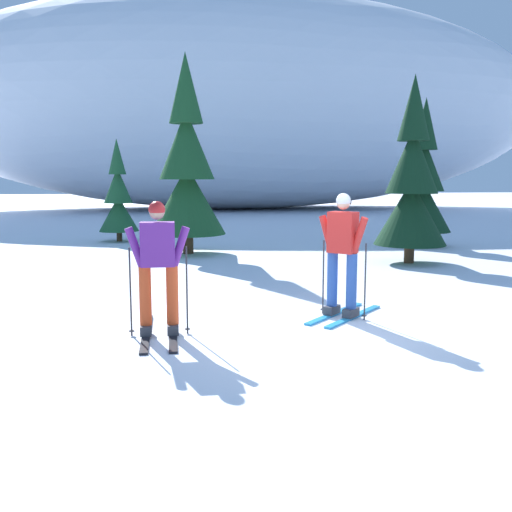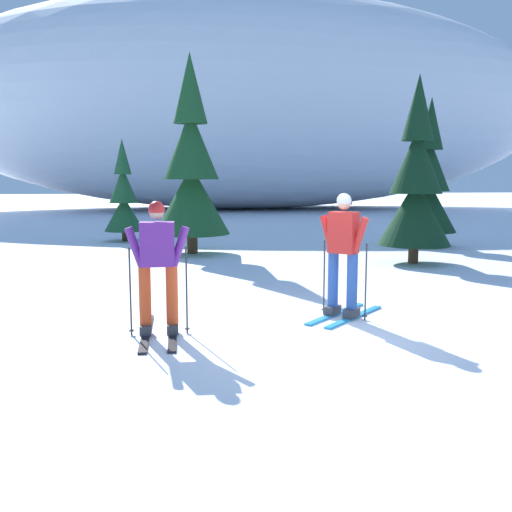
{
  "view_description": "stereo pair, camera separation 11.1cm",
  "coord_description": "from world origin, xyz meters",
  "px_view_note": "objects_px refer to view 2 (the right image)",
  "views": [
    {
      "loc": [
        -1.84,
        -6.87,
        2.0
      ],
      "look_at": [
        -0.83,
        0.61,
        0.95
      ],
      "focal_mm": 40.52,
      "sensor_mm": 36.0,
      "label": 1
    },
    {
      "loc": [
        -1.73,
        -6.89,
        2.0
      ],
      "look_at": [
        -0.83,
        0.61,
        0.95
      ],
      "focal_mm": 40.52,
      "sensor_mm": 36.0,
      "label": 2
    }
  ],
  "objects_px": {
    "skier_purple_jacket": "(158,267)",
    "pine_tree_center_left": "(124,199)",
    "pine_tree_center": "(191,171)",
    "skier_red_jacket": "(343,254)",
    "pine_tree_far_right": "(429,185)",
    "pine_tree_center_right": "(416,186)"
  },
  "relations": [
    {
      "from": "pine_tree_center_left",
      "to": "skier_purple_jacket",
      "type": "bearing_deg",
      "value": -81.93
    },
    {
      "from": "skier_red_jacket",
      "to": "pine_tree_center_right",
      "type": "xyz_separation_m",
      "value": [
        3.0,
        4.84,
        0.86
      ]
    },
    {
      "from": "pine_tree_center_right",
      "to": "skier_red_jacket",
      "type": "bearing_deg",
      "value": -121.81
    },
    {
      "from": "pine_tree_center_left",
      "to": "pine_tree_far_right",
      "type": "distance_m",
      "value": 9.06
    },
    {
      "from": "skier_red_jacket",
      "to": "pine_tree_center",
      "type": "bearing_deg",
      "value": 105.87
    },
    {
      "from": "pine_tree_center_left",
      "to": "pine_tree_center",
      "type": "relative_size",
      "value": 0.62
    },
    {
      "from": "skier_red_jacket",
      "to": "pine_tree_far_right",
      "type": "height_order",
      "value": "pine_tree_far_right"
    },
    {
      "from": "pine_tree_center",
      "to": "skier_purple_jacket",
      "type": "bearing_deg",
      "value": -93.66
    },
    {
      "from": "skier_red_jacket",
      "to": "pine_tree_center_right",
      "type": "relative_size",
      "value": 0.41
    },
    {
      "from": "skier_purple_jacket",
      "to": "pine_tree_center",
      "type": "height_order",
      "value": "pine_tree_center"
    },
    {
      "from": "skier_purple_jacket",
      "to": "skier_red_jacket",
      "type": "distance_m",
      "value": 2.62
    },
    {
      "from": "skier_purple_jacket",
      "to": "pine_tree_center_left",
      "type": "relative_size",
      "value": 0.57
    },
    {
      "from": "skier_red_jacket",
      "to": "pine_tree_far_right",
      "type": "xyz_separation_m",
      "value": [
        4.64,
        7.92,
        0.83
      ]
    },
    {
      "from": "skier_red_jacket",
      "to": "pine_tree_center_left",
      "type": "xyz_separation_m",
      "value": [
        -4.09,
        10.32,
        0.39
      ]
    },
    {
      "from": "pine_tree_center",
      "to": "pine_tree_far_right",
      "type": "height_order",
      "value": "pine_tree_center"
    },
    {
      "from": "pine_tree_center",
      "to": "skier_red_jacket",
      "type": "bearing_deg",
      "value": -74.13
    },
    {
      "from": "skier_purple_jacket",
      "to": "pine_tree_center_right",
      "type": "relative_size",
      "value": 0.42
    },
    {
      "from": "pine_tree_center",
      "to": "pine_tree_far_right",
      "type": "relative_size",
      "value": 1.22
    },
    {
      "from": "skier_purple_jacket",
      "to": "skier_red_jacket",
      "type": "bearing_deg",
      "value": 13.9
    },
    {
      "from": "pine_tree_center_left",
      "to": "pine_tree_far_right",
      "type": "height_order",
      "value": "pine_tree_far_right"
    },
    {
      "from": "skier_purple_jacket",
      "to": "pine_tree_center_left",
      "type": "height_order",
      "value": "pine_tree_center_left"
    },
    {
      "from": "skier_red_jacket",
      "to": "pine_tree_center_left",
      "type": "distance_m",
      "value": 11.11
    }
  ]
}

